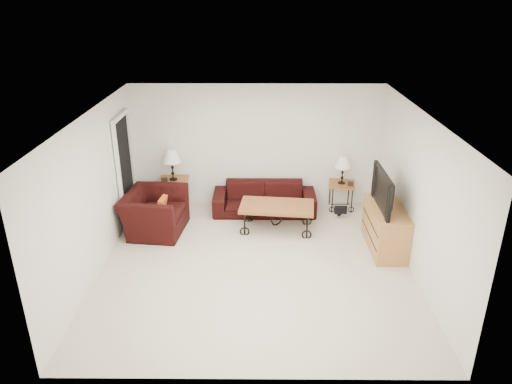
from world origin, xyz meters
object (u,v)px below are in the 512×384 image
at_px(side_table_left, 174,194).
at_px(tv_stand, 385,228).
at_px(side_table_right, 341,196).
at_px(television, 389,190).
at_px(sofa, 264,198).
at_px(lamp_right, 343,170).
at_px(coffee_table, 277,217).
at_px(armchair, 155,212).
at_px(backpack, 340,205).
at_px(lamp_left, 172,165).

xyz_separation_m(side_table_left, tv_stand, (3.91, -1.62, 0.07)).
bearing_deg(side_table_right, television, -73.20).
bearing_deg(sofa, television, -35.06).
bearing_deg(tv_stand, lamp_right, 107.45).
bearing_deg(side_table_left, lamp_right, 0.00).
bearing_deg(coffee_table, armchair, -178.42).
height_order(lamp_right, backpack, lamp_right).
relative_size(sofa, lamp_left, 3.25).
bearing_deg(backpack, armchair, -179.44).
distance_m(lamp_left, tv_stand, 4.27).
distance_m(armchair, backpack, 3.59).
distance_m(tv_stand, television, 0.71).
height_order(side_table_left, armchair, armchair).
relative_size(sofa, lamp_right, 3.64).
distance_m(side_table_right, television, 1.88).
distance_m(coffee_table, armchair, 2.26).
bearing_deg(television, lamp_right, -163.20).
distance_m(lamp_right, backpack, 0.71).
xyz_separation_m(lamp_right, coffee_table, (-1.34, -0.95, -0.59)).
relative_size(sofa, side_table_left, 3.25).
bearing_deg(backpack, coffee_table, -165.09).
bearing_deg(coffee_table, tv_stand, -19.90).
relative_size(side_table_right, backpack, 1.17).
xyz_separation_m(side_table_left, lamp_right, (3.40, 0.00, 0.53)).
height_order(armchair, television, television).
bearing_deg(television, backpack, -155.91).
bearing_deg(side_table_left, armchair, -100.76).
height_order(sofa, television, television).
bearing_deg(armchair, tv_stand, -91.94).
xyz_separation_m(sofa, tv_stand, (2.07, -1.44, 0.09)).
height_order(sofa, armchair, armchair).
height_order(side_table_right, lamp_right, lamp_right).
relative_size(sofa, backpack, 4.25).
bearing_deg(coffee_table, sofa, 106.25).
xyz_separation_m(side_table_left, side_table_right, (3.40, 0.00, -0.03)).
distance_m(lamp_right, tv_stand, 1.76).
bearing_deg(side_table_left, backpack, -6.30).
bearing_deg(side_table_right, sofa, -173.43).
height_order(sofa, lamp_left, lamp_left).
bearing_deg(armchair, backpack, -73.14).
height_order(side_table_left, side_table_right, side_table_left).
distance_m(lamp_left, television, 4.22).
bearing_deg(lamp_left, tv_stand, -22.50).
distance_m(sofa, coffee_table, 0.81).
xyz_separation_m(sofa, side_table_right, (1.56, 0.18, -0.02)).
xyz_separation_m(side_table_left, armchair, (-0.19, -1.01, 0.07)).
bearing_deg(tv_stand, coffee_table, 160.10).
bearing_deg(backpack, side_table_left, 163.87).
xyz_separation_m(sofa, television, (2.05, -1.44, 0.80)).
bearing_deg(sofa, armchair, -157.69).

